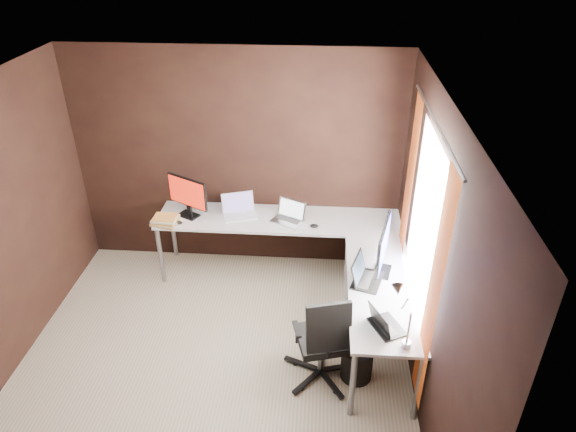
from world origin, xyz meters
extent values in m
cube|color=beige|center=(0.00, 0.00, 0.00)|extent=(3.60, 3.60, 0.00)
cube|color=white|center=(0.00, 0.00, 2.50)|extent=(3.60, 3.60, 0.00)
cube|color=black|center=(0.00, 1.80, 1.25)|extent=(3.60, 0.00, 2.50)
cube|color=black|center=(1.80, 0.00, 1.25)|extent=(0.00, 3.60, 2.50)
cube|color=white|center=(1.79, 0.35, 1.45)|extent=(0.00, 1.00, 1.30)
cube|color=orange|center=(1.75, -0.38, 1.25)|extent=(0.01, 0.35, 2.00)
cube|color=orange|center=(1.75, 1.07, 1.25)|extent=(0.01, 0.35, 2.00)
cylinder|color=slate|center=(1.75, 0.35, 2.28)|extent=(0.02, 1.90, 0.02)
cube|color=white|center=(0.48, 1.50, 0.71)|extent=(2.65, 0.60, 0.03)
cube|color=white|center=(1.50, 0.38, 0.71)|extent=(0.60, 1.65, 0.03)
cylinder|color=slate|center=(-0.81, 1.24, 0.35)|extent=(0.05, 0.05, 0.70)
cylinder|color=slate|center=(-0.81, 1.76, 0.35)|extent=(0.05, 0.05, 0.70)
cylinder|color=slate|center=(1.24, -0.41, 0.35)|extent=(0.05, 0.05, 0.70)
cylinder|color=slate|center=(1.76, -0.41, 0.35)|extent=(0.05, 0.05, 0.70)
cylinder|color=slate|center=(1.76, 1.76, 0.35)|extent=(0.05, 0.05, 0.70)
cube|color=white|center=(1.43, 1.15, 0.30)|extent=(0.42, 0.50, 0.60)
cube|color=black|center=(-0.52, 1.48, 0.74)|extent=(0.27, 0.24, 0.01)
cube|color=black|center=(-0.51, 1.50, 0.80)|extent=(0.06, 0.05, 0.10)
cube|color=black|center=(-0.51, 1.50, 1.02)|extent=(0.47, 0.27, 0.33)
cube|color=red|center=(-0.51, 1.49, 1.02)|extent=(0.43, 0.24, 0.30)
cube|color=black|center=(1.52, 0.60, 0.74)|extent=(0.20, 0.26, 0.01)
cube|color=black|center=(1.50, 0.61, 0.80)|extent=(0.04, 0.06, 0.10)
cube|color=black|center=(1.50, 0.61, 1.04)|extent=(0.17, 0.59, 0.38)
cube|color=#1F1F9F|center=(1.52, 0.60, 1.04)|extent=(0.14, 0.56, 0.35)
cube|color=white|center=(0.05, 1.52, 0.74)|extent=(0.41, 0.35, 0.02)
cube|color=white|center=(0.02, 1.60, 0.85)|extent=(0.35, 0.18, 0.22)
cube|color=#67569C|center=(0.02, 1.60, 0.85)|extent=(0.31, 0.15, 0.19)
cube|color=silver|center=(0.58, 1.44, 0.74)|extent=(0.39, 0.35, 0.02)
cube|color=silver|center=(0.62, 1.52, 0.85)|extent=(0.32, 0.20, 0.20)
cube|color=white|center=(0.62, 1.51, 0.85)|extent=(0.28, 0.17, 0.17)
cube|color=black|center=(1.38, 0.45, 0.74)|extent=(0.33, 0.40, 0.02)
cube|color=black|center=(1.29, 0.48, 0.85)|extent=(0.16, 0.35, 0.22)
cube|color=#182331|center=(1.29, 0.48, 0.85)|extent=(0.14, 0.31, 0.19)
cube|color=black|center=(1.50, -0.14, 0.74)|extent=(0.32, 0.36, 0.02)
cube|color=black|center=(1.43, -0.18, 0.84)|extent=(0.18, 0.29, 0.19)
cube|color=#CC5890|center=(1.43, -0.18, 0.84)|extent=(0.16, 0.25, 0.16)
cube|color=tan|center=(-0.72, 1.30, 0.74)|extent=(0.31, 0.27, 0.03)
cube|color=gold|center=(-0.72, 1.30, 0.77)|extent=(0.28, 0.23, 0.02)
cube|color=beige|center=(-0.72, 1.30, 0.79)|extent=(0.28, 0.23, 0.02)
cube|color=gold|center=(-0.72, 1.30, 0.81)|extent=(0.24, 0.19, 0.02)
ellipsoid|color=black|center=(-0.58, 1.30, 0.75)|extent=(0.10, 0.07, 0.04)
ellipsoid|color=black|center=(0.87, 1.34, 0.75)|extent=(0.10, 0.08, 0.04)
cylinder|color=slate|center=(1.62, -0.35, 0.76)|extent=(0.07, 0.07, 0.05)
cylinder|color=slate|center=(1.62, -0.35, 0.93)|extent=(0.02, 0.02, 0.29)
cylinder|color=slate|center=(1.57, -0.32, 1.13)|extent=(0.02, 0.16, 0.22)
cone|color=slate|center=(1.52, -0.25, 1.20)|extent=(0.09, 0.12, 0.12)
cylinder|color=slate|center=(0.98, 0.01, 0.22)|extent=(0.05, 0.05, 0.34)
cube|color=black|center=(0.98, 0.01, 0.42)|extent=(0.50, 0.50, 0.07)
cube|color=black|center=(1.03, -0.18, 0.73)|extent=(0.39, 0.20, 0.45)
cylinder|color=black|center=(1.30, 0.01, 0.16)|extent=(0.31, 0.31, 0.33)
camera|label=1|loc=(0.93, -3.28, 3.60)|focal=32.00mm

